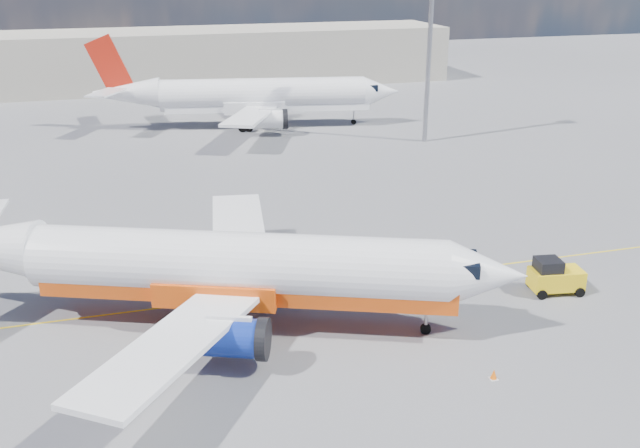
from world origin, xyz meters
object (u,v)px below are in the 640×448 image
object	(u,v)px
second_jet	(253,96)
main_jet	(219,267)
gse_tug	(555,276)
traffic_cone	(494,374)

from	to	relation	value
second_jet	main_jet	bearing A→B (deg)	-93.21
main_jet	gse_tug	distance (m)	19.01
second_jet	traffic_cone	world-z (taller)	second_jet
main_jet	second_jet	world-z (taller)	second_jet
traffic_cone	second_jet	bearing A→B (deg)	90.41
main_jet	gse_tug	xyz separation A→B (m)	(18.81, -1.63, -2.25)
gse_tug	traffic_cone	bearing A→B (deg)	-128.85
main_jet	gse_tug	bearing A→B (deg)	17.28
second_jet	gse_tug	xyz separation A→B (m)	(8.12, -46.41, -2.48)
main_jet	gse_tug	size ratio (longest dim) A/B	10.16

